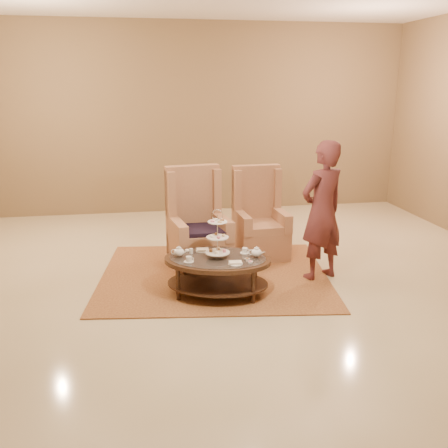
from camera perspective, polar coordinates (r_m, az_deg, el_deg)
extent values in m
plane|color=beige|center=(6.08, 1.37, -7.44)|extent=(8.00, 8.00, 0.00)
cube|color=silver|center=(6.08, 1.37, -7.44)|extent=(8.00, 8.00, 0.02)
cube|color=olive|center=(9.56, -3.21, 11.88)|extent=(8.00, 0.04, 3.50)
cube|color=#A5713A|center=(6.48, -1.11, -5.86)|extent=(3.16, 2.75, 0.02)
cylinder|color=black|center=(5.71, -5.27, -6.88)|extent=(0.06, 0.06, 0.41)
cylinder|color=black|center=(5.62, 3.37, -7.23)|extent=(0.06, 0.06, 0.41)
cylinder|color=black|center=(6.12, -4.49, -5.28)|extent=(0.06, 0.06, 0.41)
cylinder|color=black|center=(6.03, 3.55, -5.58)|extent=(0.06, 0.06, 0.41)
cylinder|color=silver|center=(5.68, -0.75, -1.42)|extent=(0.01, 0.01, 0.51)
torus|color=silver|center=(5.61, -0.76, 1.06)|extent=(0.13, 0.04, 0.13)
cylinder|color=silver|center=(5.74, -0.75, -3.26)|extent=(0.35, 0.35, 0.01)
cylinder|color=silver|center=(5.68, -0.75, -1.52)|extent=(0.31, 0.31, 0.01)
cylinder|color=silver|center=(5.63, -0.76, 0.26)|extent=(0.27, 0.27, 0.01)
cylinder|color=#BB6070|center=(5.72, 0.03, -3.08)|extent=(0.05, 0.05, 0.03)
cylinder|color=tan|center=(5.81, -0.66, -2.81)|extent=(0.05, 0.05, 0.03)
cylinder|color=brown|center=(5.74, -1.52, -3.03)|extent=(0.05, 0.05, 0.03)
cylinder|color=#EEE0CA|center=(5.66, -0.84, -3.31)|extent=(0.05, 0.05, 0.03)
ellipsoid|color=tan|center=(5.69, -0.06, -1.28)|extent=(0.05, 0.05, 0.03)
ellipsoid|color=brown|center=(5.74, -0.88, -1.12)|extent=(0.05, 0.05, 0.03)
ellipsoid|color=#EEE0CA|center=(5.66, -1.45, -1.36)|extent=(0.05, 0.05, 0.03)
ellipsoid|color=#BB6070|center=(5.61, -0.62, -1.53)|extent=(0.05, 0.05, 0.03)
cube|color=brown|center=(5.65, -0.21, 0.48)|extent=(0.05, 0.04, 0.02)
cube|color=#EEE0CA|center=(5.68, -1.05, 0.54)|extent=(0.05, 0.04, 0.02)
cube|color=#BB6070|center=(5.60, -1.31, 0.32)|extent=(0.05, 0.04, 0.02)
cube|color=tan|center=(5.57, -0.46, 0.25)|extent=(0.05, 0.04, 0.02)
ellipsoid|color=silver|center=(5.79, -5.17, -3.21)|extent=(0.15, 0.15, 0.10)
cylinder|color=silver|center=(5.77, -5.18, -2.74)|extent=(0.07, 0.07, 0.01)
sphere|color=silver|center=(5.77, -5.19, -2.61)|extent=(0.02, 0.02, 0.02)
cone|color=silver|center=(5.77, -4.43, -3.19)|extent=(0.08, 0.04, 0.05)
torus|color=silver|center=(5.80, -5.76, -3.19)|extent=(0.07, 0.03, 0.07)
ellipsoid|color=silver|center=(5.76, 3.74, -3.28)|extent=(0.15, 0.15, 0.10)
cylinder|color=silver|center=(5.74, 3.75, -2.80)|extent=(0.07, 0.07, 0.01)
sphere|color=silver|center=(5.74, 3.75, -2.68)|extent=(0.02, 0.02, 0.02)
cone|color=silver|center=(5.75, 4.50, -3.25)|extent=(0.08, 0.04, 0.05)
torus|color=silver|center=(5.76, 3.13, -3.26)|extent=(0.07, 0.03, 0.07)
cylinder|color=silver|center=(5.63, -4.04, -4.30)|extent=(0.14, 0.14, 0.01)
cylinder|color=silver|center=(5.62, -4.05, -4.00)|extent=(0.08, 0.08, 0.06)
torus|color=silver|center=(5.61, -3.66, -4.01)|extent=(0.04, 0.02, 0.04)
cylinder|color=silver|center=(5.90, 2.40, -3.30)|extent=(0.14, 0.14, 0.01)
cylinder|color=silver|center=(5.89, 2.40, -3.01)|extent=(0.08, 0.08, 0.06)
torus|color=silver|center=(5.89, 2.77, -3.02)|extent=(0.04, 0.02, 0.04)
cylinder|color=silver|center=(5.97, -2.46, -3.08)|extent=(0.20, 0.20, 0.01)
cube|color=beige|center=(5.97, -2.46, -2.95)|extent=(0.15, 0.11, 0.02)
cylinder|color=silver|center=(5.55, 1.32, -4.57)|extent=(0.20, 0.20, 0.01)
cube|color=beige|center=(5.54, 1.32, -4.43)|extent=(0.15, 0.11, 0.02)
cylinder|color=silver|center=(5.89, -3.78, -3.11)|extent=(0.05, 0.05, 0.06)
cylinder|color=silver|center=(5.59, 3.03, -4.36)|extent=(0.07, 0.07, 0.01)
cylinder|color=#BB6070|center=(5.59, 3.03, -4.27)|extent=(0.05, 0.05, 0.01)
cylinder|color=silver|center=(5.68, 2.67, -4.04)|extent=(0.07, 0.07, 0.01)
cylinder|color=brown|center=(5.68, 2.67, -3.94)|extent=(0.05, 0.05, 0.01)
cylinder|color=silver|center=(5.98, -4.22, -3.04)|extent=(0.07, 0.07, 0.01)
cylinder|color=#EEE0CA|center=(5.98, -4.23, -2.95)|extent=(0.05, 0.05, 0.01)
cube|color=#A8724F|center=(6.65, -2.81, -3.35)|extent=(0.84, 0.84, 0.44)
cube|color=#A8724F|center=(6.52, -2.72, -1.25)|extent=(0.71, 0.71, 0.10)
cube|color=#A8724F|center=(6.79, -3.58, 1.08)|extent=(0.74, 0.26, 1.35)
cube|color=#A8724F|center=(6.61, -6.13, 3.38)|extent=(0.14, 0.24, 0.62)
cube|color=#A8724F|center=(6.77, -0.99, 3.77)|extent=(0.14, 0.24, 0.62)
cube|color=#A8724F|center=(6.42, -5.30, -0.80)|extent=(0.23, 0.67, 0.27)
cube|color=#A8724F|center=(6.58, -0.21, -0.31)|extent=(0.23, 0.67, 0.27)
cube|color=black|center=(6.47, -2.65, -0.71)|extent=(0.58, 0.53, 0.06)
cube|color=#A8724F|center=(7.13, 4.21, -2.14)|extent=(0.73, 0.73, 0.41)
cube|color=#A8724F|center=(7.01, 4.36, -0.28)|extent=(0.62, 0.62, 0.10)
cube|color=#A8724F|center=(7.27, 3.62, 1.77)|extent=(0.69, 0.18, 1.28)
cube|color=#A8724F|center=(7.09, 1.46, 3.88)|extent=(0.11, 0.22, 0.59)
cube|color=#A8724F|center=(7.26, 5.98, 4.07)|extent=(0.11, 0.22, 0.59)
cube|color=#A8724F|center=(6.91, 2.12, 0.20)|extent=(0.15, 0.62, 0.26)
cube|color=#A8724F|center=(7.08, 6.58, 0.48)|extent=(0.15, 0.62, 0.26)
imported|color=#552424|center=(6.27, 11.15, 1.44)|extent=(0.75, 0.64, 1.75)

